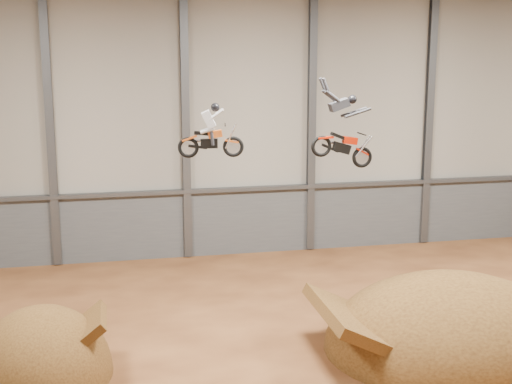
# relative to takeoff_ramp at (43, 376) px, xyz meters

# --- Properties ---
(floor) EXTENTS (40.00, 40.00, 0.00)m
(floor) POSITION_rel_takeoff_ramp_xyz_m (9.78, -2.10, 0.00)
(floor) COLOR #552D16
(floor) RESTS_ON ground
(back_wall) EXTENTS (40.00, 0.10, 14.00)m
(back_wall) POSITION_rel_takeoff_ramp_xyz_m (9.78, 12.90, 7.00)
(back_wall) COLOR #9E988C
(back_wall) RESTS_ON ground
(lower_band_back) EXTENTS (39.80, 0.18, 3.50)m
(lower_band_back) POSITION_rel_takeoff_ramp_xyz_m (9.78, 12.80, 1.75)
(lower_band_back) COLOR #515458
(lower_band_back) RESTS_ON ground
(steel_rail) EXTENTS (39.80, 0.35, 0.20)m
(steel_rail) POSITION_rel_takeoff_ramp_xyz_m (9.78, 12.65, 3.55)
(steel_rail) COLOR #47494F
(steel_rail) RESTS_ON lower_band_back
(steel_column_1) EXTENTS (0.40, 0.36, 13.90)m
(steel_column_1) POSITION_rel_takeoff_ramp_xyz_m (-0.22, 12.70, 7.00)
(steel_column_1) COLOR #47494F
(steel_column_1) RESTS_ON ground
(steel_column_2) EXTENTS (0.40, 0.36, 13.90)m
(steel_column_2) POSITION_rel_takeoff_ramp_xyz_m (6.45, 12.70, 7.00)
(steel_column_2) COLOR #47494F
(steel_column_2) RESTS_ON ground
(steel_column_3) EXTENTS (0.40, 0.36, 13.90)m
(steel_column_3) POSITION_rel_takeoff_ramp_xyz_m (13.11, 12.70, 7.00)
(steel_column_3) COLOR #47494F
(steel_column_3) RESTS_ON ground
(steel_column_4) EXTENTS (0.40, 0.36, 13.90)m
(steel_column_4) POSITION_rel_takeoff_ramp_xyz_m (19.78, 12.70, 7.00)
(steel_column_4) COLOR #47494F
(steel_column_4) RESTS_ON ground
(takeoff_ramp) EXTENTS (4.75, 5.48, 4.75)m
(takeoff_ramp) POSITION_rel_takeoff_ramp_xyz_m (0.00, 0.00, 0.00)
(takeoff_ramp) COLOR #3C240F
(takeoff_ramp) RESTS_ON ground
(landing_ramp) EXTENTS (9.46, 8.36, 5.46)m
(landing_ramp) POSITION_rel_takeoff_ramp_xyz_m (14.64, -0.77, 0.00)
(landing_ramp) COLOR #3C240F
(landing_ramp) RESTS_ON ground
(fmx_rider_a) EXTENTS (2.44, 1.24, 2.12)m
(fmx_rider_a) POSITION_rel_takeoff_ramp_xyz_m (6.09, 1.41, 8.15)
(fmx_rider_a) COLOR orange
(fmx_rider_b) EXTENTS (3.85, 1.07, 3.51)m
(fmx_rider_b) POSITION_rel_takeoff_ramp_xyz_m (10.69, 0.88, 8.23)
(fmx_rider_b) COLOR red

